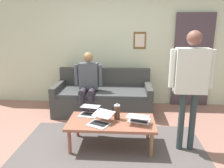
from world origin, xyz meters
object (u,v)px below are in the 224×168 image
laptop_left (100,121)px  laptop_right (139,119)px  coffee_table (111,123)px  couch (103,98)px  laptop_center (89,112)px  interior_door (192,61)px  french_press (117,112)px  person_seated (88,81)px  person_standing (191,77)px

laptop_left → laptop_right: size_ratio=1.15×
coffee_table → couch: bearing=-79.0°
couch → laptop_center: size_ratio=5.52×
laptop_right → couch: bearing=-64.2°
couch → laptop_left: couch is taller
interior_door → laptop_left: size_ratio=4.44×
laptop_left → french_press: (-0.23, -0.18, 0.07)m
laptop_right → person_seated: size_ratio=0.31×
coffee_table → laptop_left: 0.20m
coffee_table → laptop_center: bearing=-30.9°
french_press → person_seated: bearing=-60.3°
coffee_table → person_standing: size_ratio=0.75×
couch → laptop_center: bearing=85.2°
french_press → couch: bearing=-75.1°
laptop_left → laptop_right: laptop_left is taller
couch → person_standing: bearing=134.3°
couch → laptop_right: (-0.67, 1.39, 0.15)m
coffee_table → laptop_center: size_ratio=3.60×
laptop_right → person_standing: person_standing is taller
person_standing → person_seated: (1.63, -1.17, -0.38)m
interior_door → laptop_left: (1.81, 2.04, -0.57)m
person_seated → laptop_center: bearing=100.4°
french_press → person_seated: 1.26m
coffee_table → laptop_right: bearing=178.2°
laptop_right → person_seated: 1.53m
coffee_table → person_seated: size_ratio=1.01×
person_seated → couch: bearing=-139.9°
couch → laptop_left: bearing=94.5°
laptop_left → french_press: french_press is taller
couch → laptop_center: couch is taller
laptop_center → couch: bearing=-94.8°
laptop_left → person_standing: bearing=-176.0°
laptop_right → person_seated: (0.94, -1.17, 0.27)m
laptop_center → coffee_table: bearing=149.1°
coffee_table → laptop_right: size_ratio=3.21×
laptop_right → french_press: (0.33, -0.09, 0.07)m
person_standing → laptop_right: bearing=-0.3°
laptop_center → person_seated: 0.99m
couch → person_seated: person_seated is taller
couch → laptop_left: 1.50m
french_press → interior_door: bearing=-130.2°
couch → coffee_table: bearing=101.0°
coffee_table → person_seated: person_seated is taller
laptop_left → interior_door: bearing=-131.5°
laptop_left → person_seated: size_ratio=0.36×
laptop_center → french_press: bearing=162.0°
laptop_left → person_standing: person_standing is taller
laptop_center → french_press: french_press is taller
laptop_center → interior_door: bearing=-139.6°
couch → laptop_left: (-0.12, 1.48, 0.15)m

